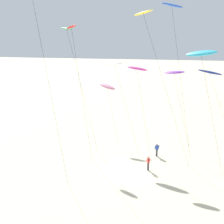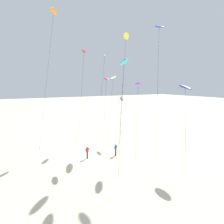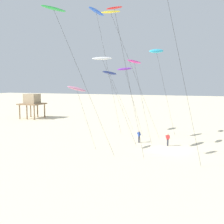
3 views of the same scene
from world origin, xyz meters
The scene contains 14 objects.
ground_plane centered at (0.00, 0.00, 0.00)m, with size 260.00×260.00×0.00m, color beige.
kite_purple centered at (4.44, 7.33, 10.06)m, with size 3.92×3.23×10.47m.
kite_magenta centered at (0.10, 4.77, 10.73)m, with size 3.53×2.73×11.09m.
kite_green centered at (-9.93, 10.01, 15.07)m, with size 6.23×5.41×15.54m.
kite_blue centered at (3.80, 11.34, 18.05)m, with size 4.72×3.66×18.72m.
kite_red centered at (-7.60, 4.71, 15.09)m, with size 3.70×3.29×15.77m.
kite_pink centered at (-4.54, 10.43, 7.48)m, with size 3.18×2.55×8.06m.
kite_cyan centered at (7.01, 3.31, 12.68)m, with size 4.69×3.76×13.32m.
kite_navy centered at (9.17, 11.31, 9.66)m, with size 5.24×4.18×10.15m.
kite_yellow centered at (0.44, 7.96, 16.96)m, with size 7.58×6.61×17.54m.
kite_white centered at (-3.04, 7.79, 11.01)m, with size 5.43×4.35×11.43m.
kite_flyer_nearest centered at (2.77, 4.74, 0.89)m, with size 0.66×0.65×1.67m.
kite_flyer_middle centered at (1.95, 0.72, 0.89)m, with size 0.66×0.68×1.67m.
stilt_house centered at (19.53, 33.61, 3.98)m, with size 5.06×4.74×5.50m.
Camera 3 is at (-34.50, -4.43, 8.45)m, focal length 45.53 mm.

